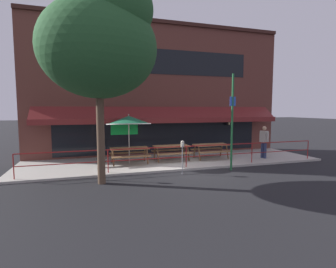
% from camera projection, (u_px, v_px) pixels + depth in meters
% --- Properties ---
extents(ground_plane, '(120.00, 120.00, 0.00)m').
position_uv_depth(ground_plane, '(189.00, 171.00, 11.57)').
color(ground_plane, black).
extents(patio_deck, '(15.00, 4.00, 0.10)m').
position_uv_depth(patio_deck, '(174.00, 161.00, 13.47)').
color(patio_deck, '#ADA89E').
rests_on(patio_deck, ground).
extents(restaurant_building, '(15.00, 1.60, 7.69)m').
position_uv_depth(restaurant_building, '(162.00, 90.00, 15.22)').
color(restaurant_building, brown).
rests_on(restaurant_building, ground).
extents(patio_railing, '(13.84, 0.04, 0.97)m').
position_uv_depth(patio_railing, '(186.00, 152.00, 11.78)').
color(patio_railing, maroon).
rests_on(patio_railing, patio_deck).
extents(picnic_table_left, '(1.80, 1.42, 0.76)m').
position_uv_depth(picnic_table_left, '(130.00, 151.00, 12.54)').
color(picnic_table_left, brown).
rests_on(picnic_table_left, patio_deck).
extents(picnic_table_centre, '(1.80, 1.42, 0.76)m').
position_uv_depth(picnic_table_centre, '(171.00, 149.00, 13.32)').
color(picnic_table_centre, brown).
rests_on(picnic_table_centre, patio_deck).
extents(picnic_table_right, '(1.80, 1.42, 0.76)m').
position_uv_depth(picnic_table_right, '(211.00, 147.00, 13.83)').
color(picnic_table_right, brown).
rests_on(picnic_table_right, patio_deck).
extents(patio_umbrella_left, '(2.14, 2.14, 2.38)m').
position_uv_depth(patio_umbrella_left, '(129.00, 120.00, 12.52)').
color(patio_umbrella_left, '#B7B2A8').
rests_on(patio_umbrella_left, patio_deck).
extents(pedestrian_walking, '(0.30, 0.61, 1.71)m').
position_uv_depth(pedestrian_walking, '(264.00, 140.00, 13.99)').
color(pedestrian_walking, navy).
rests_on(pedestrian_walking, patio_deck).
extents(parking_meter_near, '(0.15, 0.16, 1.42)m').
position_uv_depth(parking_meter_near, '(103.00, 151.00, 9.92)').
color(parking_meter_near, gray).
rests_on(parking_meter_near, ground).
extents(parking_meter_far, '(0.15, 0.16, 1.42)m').
position_uv_depth(parking_meter_far, '(182.00, 147.00, 10.86)').
color(parking_meter_far, gray).
rests_on(parking_meter_far, ground).
extents(street_sign_pole, '(0.28, 0.09, 4.24)m').
position_uv_depth(street_sign_pole, '(232.00, 121.00, 11.48)').
color(street_sign_pole, '#1E6033').
rests_on(street_sign_pole, ground).
extents(street_tree_curbside, '(4.12, 3.71, 7.20)m').
position_uv_depth(street_tree_curbside, '(102.00, 41.00, 9.07)').
color(street_tree_curbside, brown).
rests_on(street_tree_curbside, ground).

